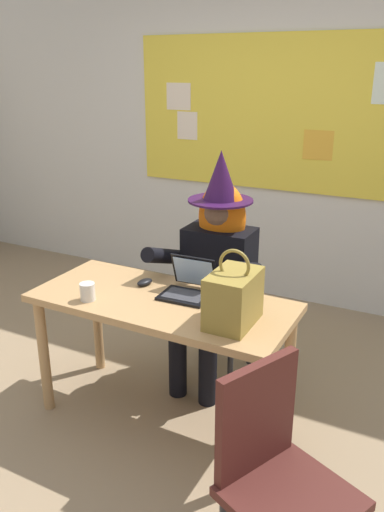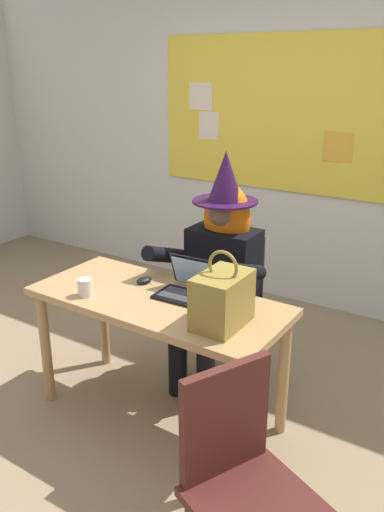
% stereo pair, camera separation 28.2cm
% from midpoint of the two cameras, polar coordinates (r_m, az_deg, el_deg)
% --- Properties ---
extents(ground_plane, '(24.00, 24.00, 0.00)m').
position_cam_midpoint_polar(ground_plane, '(3.14, -2.39, -17.40)').
color(ground_plane, '#937A5B').
extents(wall_back_bulletin, '(6.71, 2.13, 2.71)m').
position_cam_midpoint_polar(wall_back_bulletin, '(4.34, 13.22, 12.42)').
color(wall_back_bulletin, silver).
rests_on(wall_back_bulletin, ground).
extents(desk_main, '(1.42, 0.64, 0.74)m').
position_cam_midpoint_polar(desk_main, '(2.84, -0.91, -6.54)').
color(desk_main, tan).
rests_on(desk_main, ground).
extents(chair_at_desk, '(0.42, 0.42, 0.91)m').
position_cam_midpoint_polar(chair_at_desk, '(3.39, 6.29, -4.42)').
color(chair_at_desk, '#2D3347').
rests_on(chair_at_desk, ground).
extents(person_costumed, '(0.59, 0.66, 1.45)m').
position_cam_midpoint_polar(person_costumed, '(3.18, 5.51, -0.49)').
color(person_costumed, black).
rests_on(person_costumed, ground).
extents(laptop, '(0.27, 0.27, 0.20)m').
position_cam_midpoint_polar(laptop, '(2.82, 2.11, -3.37)').
color(laptop, black).
rests_on(laptop, desk_main).
extents(computer_mouse, '(0.08, 0.11, 0.03)m').
position_cam_midpoint_polar(computer_mouse, '(2.97, -2.54, -2.72)').
color(computer_mouse, black).
rests_on(computer_mouse, desk_main).
extents(handbag, '(0.20, 0.30, 0.38)m').
position_cam_midpoint_polar(handbag, '(2.47, 6.56, -4.82)').
color(handbag, olive).
rests_on(handbag, desk_main).
extents(coffee_mug, '(0.08, 0.08, 0.09)m').
position_cam_midpoint_polar(coffee_mug, '(2.83, -8.83, -3.46)').
color(coffee_mug, silver).
rests_on(coffee_mug, desk_main).
extents(chair_extra_corner, '(0.56, 0.56, 0.91)m').
position_cam_midpoint_polar(chair_extra_corner, '(2.08, 9.68, -22.63)').
color(chair_extra_corner, '#4C1E19').
rests_on(chair_extra_corner, ground).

